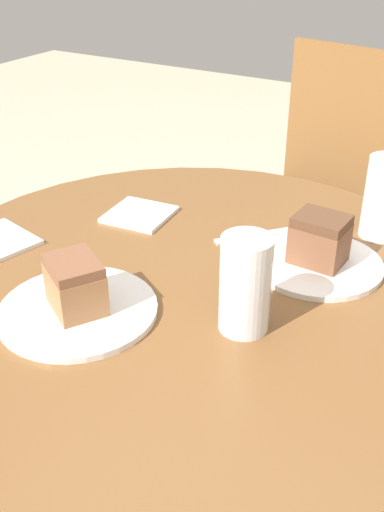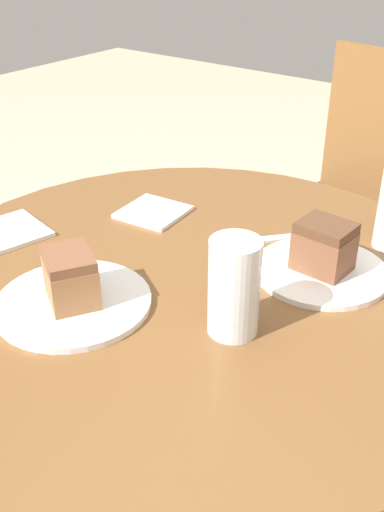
{
  "view_description": "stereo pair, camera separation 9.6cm",
  "coord_description": "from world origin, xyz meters",
  "px_view_note": "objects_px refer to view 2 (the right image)",
  "views": [
    {
      "loc": [
        0.42,
        -0.71,
        1.24
      ],
      "look_at": [
        0.0,
        0.0,
        0.76
      ],
      "focal_mm": 42.0,
      "sensor_mm": 36.0,
      "label": 1
    },
    {
      "loc": [
        0.5,
        -0.66,
        1.24
      ],
      "look_at": [
        0.0,
        0.0,
        0.76
      ],
      "focal_mm": 42.0,
      "sensor_mm": 36.0,
      "label": 2
    }
  ],
  "objects_px": {
    "plate_far": "(73,302)",
    "cake_slice_far": "(70,277)",
    "plate_near": "(321,271)",
    "glass_lemonade": "(234,293)",
    "cake_slice_near": "(324,247)",
    "chair": "(347,213)"
  },
  "relations": [
    {
      "from": "chair",
      "to": "plate_far",
      "type": "bearing_deg",
      "value": -79.75
    },
    {
      "from": "chair",
      "to": "plate_far",
      "type": "height_order",
      "value": "chair"
    },
    {
      "from": "chair",
      "to": "cake_slice_far",
      "type": "relative_size",
      "value": 8.24
    },
    {
      "from": "chair",
      "to": "cake_slice_near",
      "type": "distance_m",
      "value": 0.79
    },
    {
      "from": "cake_slice_far",
      "to": "cake_slice_near",
      "type": "bearing_deg",
      "value": 50.21
    },
    {
      "from": "chair",
      "to": "cake_slice_far",
      "type": "xyz_separation_m",
      "value": [
        -0.02,
        -1.01,
        0.28
      ]
    },
    {
      "from": "plate_near",
      "to": "plate_far",
      "type": "relative_size",
      "value": 0.93
    },
    {
      "from": "plate_far",
      "to": "cake_slice_far",
      "type": "xyz_separation_m",
      "value": [
        0.0,
        0.0,
        0.04
      ]
    },
    {
      "from": "cake_slice_near",
      "to": "plate_far",
      "type": "bearing_deg",
      "value": -129.79
    },
    {
      "from": "plate_far",
      "to": "cake_slice_far",
      "type": "height_order",
      "value": "cake_slice_far"
    },
    {
      "from": "chair",
      "to": "plate_near",
      "type": "bearing_deg",
      "value": -59.71
    },
    {
      "from": "plate_near",
      "to": "cake_slice_near",
      "type": "relative_size",
      "value": 2.48
    },
    {
      "from": "plate_far",
      "to": "cake_slice_far",
      "type": "relative_size",
      "value": 2.13
    },
    {
      "from": "plate_near",
      "to": "glass_lemonade",
      "type": "xyz_separation_m",
      "value": [
        -0.03,
        -0.22,
        0.06
      ]
    },
    {
      "from": "plate_far",
      "to": "cake_slice_near",
      "type": "height_order",
      "value": "cake_slice_near"
    },
    {
      "from": "plate_far",
      "to": "glass_lemonade",
      "type": "height_order",
      "value": "glass_lemonade"
    },
    {
      "from": "plate_far",
      "to": "plate_near",
      "type": "bearing_deg",
      "value": 50.21
    },
    {
      "from": "plate_far",
      "to": "glass_lemonade",
      "type": "relative_size",
      "value": 1.64
    },
    {
      "from": "cake_slice_near",
      "to": "cake_slice_far",
      "type": "relative_size",
      "value": 0.8
    },
    {
      "from": "cake_slice_near",
      "to": "chair",
      "type": "bearing_deg",
      "value": 108.9
    },
    {
      "from": "cake_slice_near",
      "to": "glass_lemonade",
      "type": "xyz_separation_m",
      "value": [
        -0.03,
        -0.22,
        0.01
      ]
    },
    {
      "from": "plate_near",
      "to": "plate_far",
      "type": "distance_m",
      "value": 0.4
    }
  ]
}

